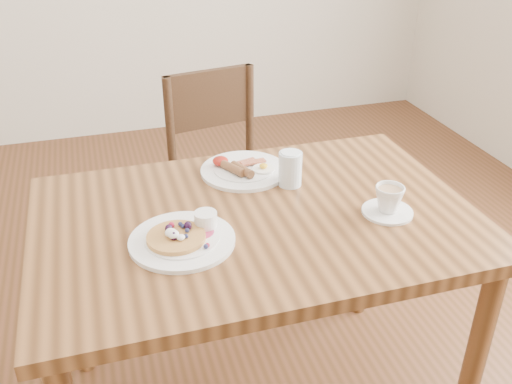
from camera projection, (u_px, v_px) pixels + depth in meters
dining_table at (256, 244)px, 1.61m from camera, size 1.20×0.80×0.75m
chair_far at (224, 170)px, 2.36m from camera, size 0.49×0.49×0.88m
pancake_plate at (183, 237)px, 1.44m from camera, size 0.27×0.27×0.06m
breakfast_plate at (243, 169)px, 1.78m from camera, size 0.27×0.27×0.04m
teacup_saucer at (389, 202)px, 1.55m from camera, size 0.14×0.14×0.08m
water_glass at (290, 169)px, 1.69m from camera, size 0.07×0.07×0.10m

